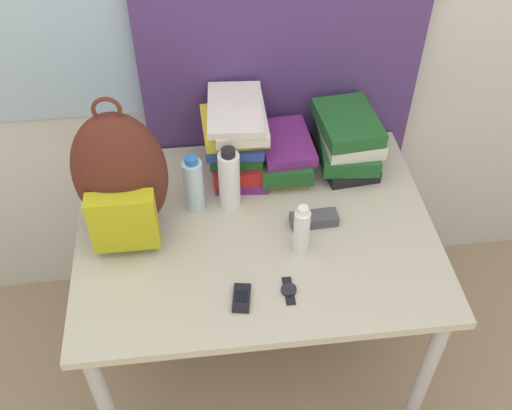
{
  "coord_description": "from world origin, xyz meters",
  "views": [
    {
      "loc": [
        -0.15,
        -0.86,
        2.16
      ],
      "look_at": [
        0.0,
        0.43,
        0.87
      ],
      "focal_mm": 42.0,
      "sensor_mm": 36.0,
      "label": 1
    }
  ],
  "objects_px": {
    "water_bottle": "(194,184)",
    "sunglasses_case": "(314,219)",
    "book_stack_right": "(347,140)",
    "sunscreen_bottle": "(302,230)",
    "book_stack_center": "(283,153)",
    "sports_bottle": "(229,179)",
    "backpack": "(121,179)",
    "wristwatch": "(289,290)",
    "cell_phone": "(242,298)",
    "book_stack_left": "(237,139)"
  },
  "relations": [
    {
      "from": "book_stack_left",
      "to": "sunglasses_case",
      "type": "bearing_deg",
      "value": -52.66
    },
    {
      "from": "book_stack_left",
      "to": "book_stack_center",
      "type": "distance_m",
      "value": 0.17
    },
    {
      "from": "book_stack_right",
      "to": "water_bottle",
      "type": "bearing_deg",
      "value": -162.65
    },
    {
      "from": "cell_phone",
      "to": "water_bottle",
      "type": "bearing_deg",
      "value": 106.13
    },
    {
      "from": "sports_bottle",
      "to": "sunscreen_bottle",
      "type": "relative_size",
      "value": 1.28
    },
    {
      "from": "book_stack_center",
      "to": "sports_bottle",
      "type": "distance_m",
      "value": 0.26
    },
    {
      "from": "backpack",
      "to": "sunscreen_bottle",
      "type": "bearing_deg",
      "value": -16.2
    },
    {
      "from": "book_stack_center",
      "to": "sunscreen_bottle",
      "type": "distance_m",
      "value": 0.38
    },
    {
      "from": "backpack",
      "to": "sunscreen_bottle",
      "type": "xyz_separation_m",
      "value": [
        0.52,
        -0.15,
        -0.13
      ]
    },
    {
      "from": "book_stack_left",
      "to": "sunscreen_bottle",
      "type": "height_order",
      "value": "book_stack_left"
    },
    {
      "from": "book_stack_center",
      "to": "wristwatch",
      "type": "height_order",
      "value": "book_stack_center"
    },
    {
      "from": "water_bottle",
      "to": "sunscreen_bottle",
      "type": "bearing_deg",
      "value": -35.33
    },
    {
      "from": "sunscreen_bottle",
      "to": "wristwatch",
      "type": "xyz_separation_m",
      "value": [
        -0.06,
        -0.16,
        -0.08
      ]
    },
    {
      "from": "book_stack_left",
      "to": "sports_bottle",
      "type": "distance_m",
      "value": 0.17
    },
    {
      "from": "book_stack_center",
      "to": "water_bottle",
      "type": "relative_size",
      "value": 1.32
    },
    {
      "from": "backpack",
      "to": "sports_bottle",
      "type": "height_order",
      "value": "backpack"
    },
    {
      "from": "book_stack_right",
      "to": "sunglasses_case",
      "type": "distance_m",
      "value": 0.34
    },
    {
      "from": "sunscreen_bottle",
      "to": "book_stack_center",
      "type": "bearing_deg",
      "value": 89.69
    },
    {
      "from": "water_bottle",
      "to": "sunglasses_case",
      "type": "height_order",
      "value": "water_bottle"
    },
    {
      "from": "backpack",
      "to": "book_stack_left",
      "type": "height_order",
      "value": "backpack"
    },
    {
      "from": "book_stack_center",
      "to": "sunscreen_bottle",
      "type": "xyz_separation_m",
      "value": [
        -0.0,
        -0.38,
        0.02
      ]
    },
    {
      "from": "book_stack_right",
      "to": "sports_bottle",
      "type": "bearing_deg",
      "value": -158.6
    },
    {
      "from": "backpack",
      "to": "cell_phone",
      "type": "xyz_separation_m",
      "value": [
        0.32,
        -0.32,
        -0.2
      ]
    },
    {
      "from": "cell_phone",
      "to": "wristwatch",
      "type": "relative_size",
      "value": 1.01
    },
    {
      "from": "book_stack_right",
      "to": "sunscreen_bottle",
      "type": "height_order",
      "value": "book_stack_right"
    },
    {
      "from": "book_stack_right",
      "to": "sports_bottle",
      "type": "xyz_separation_m",
      "value": [
        -0.42,
        -0.16,
        0.01
      ]
    },
    {
      "from": "sunscreen_bottle",
      "to": "cell_phone",
      "type": "bearing_deg",
      "value": -139.22
    },
    {
      "from": "book_stack_center",
      "to": "sunscreen_bottle",
      "type": "bearing_deg",
      "value": -90.31
    },
    {
      "from": "sunscreen_bottle",
      "to": "sunglasses_case",
      "type": "relative_size",
      "value": 1.17
    },
    {
      "from": "sports_bottle",
      "to": "backpack",
      "type": "bearing_deg",
      "value": -167.56
    },
    {
      "from": "sunscreen_bottle",
      "to": "sports_bottle",
      "type": "bearing_deg",
      "value": 131.48
    },
    {
      "from": "sunglasses_case",
      "to": "sports_bottle",
      "type": "bearing_deg",
      "value": 154.94
    },
    {
      "from": "water_bottle",
      "to": "sunscreen_bottle",
      "type": "xyz_separation_m",
      "value": [
        0.31,
        -0.22,
        -0.02
      ]
    },
    {
      "from": "book_stack_center",
      "to": "sports_bottle",
      "type": "height_order",
      "value": "sports_bottle"
    },
    {
      "from": "sunscreen_bottle",
      "to": "sunglasses_case",
      "type": "height_order",
      "value": "sunscreen_bottle"
    },
    {
      "from": "book_stack_center",
      "to": "water_bottle",
      "type": "bearing_deg",
      "value": -152.5
    },
    {
      "from": "book_stack_left",
      "to": "sports_bottle",
      "type": "height_order",
      "value": "book_stack_left"
    },
    {
      "from": "book_stack_right",
      "to": "book_stack_left",
      "type": "bearing_deg",
      "value": -179.6
    },
    {
      "from": "book_stack_right",
      "to": "water_bottle",
      "type": "distance_m",
      "value": 0.56
    },
    {
      "from": "backpack",
      "to": "sunglasses_case",
      "type": "distance_m",
      "value": 0.61
    },
    {
      "from": "sunscreen_bottle",
      "to": "cell_phone",
      "type": "relative_size",
      "value": 1.78
    },
    {
      "from": "book_stack_right",
      "to": "cell_phone",
      "type": "height_order",
      "value": "book_stack_right"
    },
    {
      "from": "sports_bottle",
      "to": "wristwatch",
      "type": "xyz_separation_m",
      "value": [
        0.14,
        -0.38,
        -0.1
      ]
    },
    {
      "from": "sunglasses_case",
      "to": "cell_phone",
      "type": "bearing_deg",
      "value": -133.55
    },
    {
      "from": "sunscreen_bottle",
      "to": "cell_phone",
      "type": "height_order",
      "value": "sunscreen_bottle"
    },
    {
      "from": "wristwatch",
      "to": "book_stack_left",
      "type": "bearing_deg",
      "value": 99.97
    },
    {
      "from": "book_stack_center",
      "to": "cell_phone",
      "type": "height_order",
      "value": "book_stack_center"
    },
    {
      "from": "book_stack_right",
      "to": "wristwatch",
      "type": "relative_size",
      "value": 2.99
    },
    {
      "from": "sports_bottle",
      "to": "cell_phone",
      "type": "xyz_separation_m",
      "value": [
        -0.0,
        -0.39,
        -0.1
      ]
    },
    {
      "from": "cell_phone",
      "to": "sunglasses_case",
      "type": "height_order",
      "value": "sunglasses_case"
    }
  ]
}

